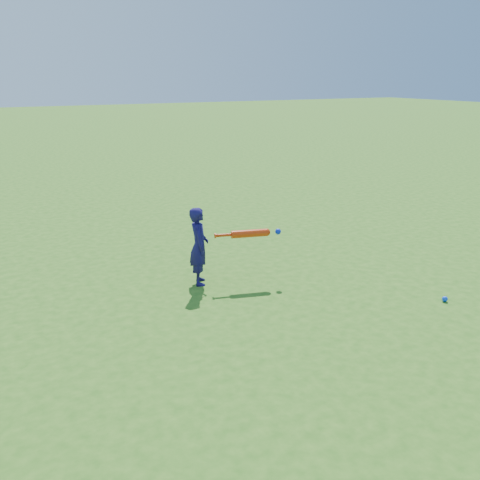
# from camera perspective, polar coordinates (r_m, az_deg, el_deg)

# --- Properties ---
(ground) EXTENTS (80.00, 80.00, 0.00)m
(ground) POSITION_cam_1_polar(r_m,az_deg,el_deg) (6.23, -2.08, -5.63)
(ground) COLOR #2B5E16
(ground) RESTS_ON ground
(child) EXTENTS (0.33, 0.40, 0.94)m
(child) POSITION_cam_1_polar(r_m,az_deg,el_deg) (6.36, -4.39, -0.65)
(child) COLOR #16104D
(child) RESTS_ON ground
(ground_ball_blue) EXTENTS (0.06, 0.06, 0.06)m
(ground_ball_blue) POSITION_cam_1_polar(r_m,az_deg,el_deg) (6.40, 21.01, -5.90)
(ground_ball_blue) COLOR blue
(ground_ball_blue) RESTS_ON ground
(bat_swing) EXTENTS (0.80, 0.27, 0.09)m
(bat_swing) POSITION_cam_1_polar(r_m,az_deg,el_deg) (6.39, 1.30, 0.72)
(bat_swing) COLOR red
(bat_swing) RESTS_ON ground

